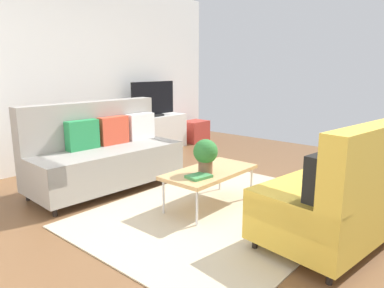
# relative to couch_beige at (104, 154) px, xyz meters

# --- Properties ---
(ground_plane) EXTENTS (7.68, 7.68, 0.00)m
(ground_plane) POSITION_rel_couch_beige_xyz_m (0.38, -1.34, -0.45)
(ground_plane) COLOR brown
(wall_far) EXTENTS (6.40, 0.12, 2.90)m
(wall_far) POSITION_rel_couch_beige_xyz_m (0.38, 1.46, 1.00)
(wall_far) COLOR white
(wall_far) RESTS_ON ground_plane
(area_rug) EXTENTS (2.90, 2.20, 0.01)m
(area_rug) POSITION_rel_couch_beige_xyz_m (0.33, -1.62, -0.45)
(area_rug) COLOR beige
(area_rug) RESTS_ON ground_plane
(couch_beige) EXTENTS (1.94, 0.93, 1.10)m
(couch_beige) POSITION_rel_couch_beige_xyz_m (0.00, 0.00, 0.00)
(couch_beige) COLOR gray
(couch_beige) RESTS_ON ground_plane
(couch_green) EXTENTS (2.00, 1.10, 1.10)m
(couch_green) POSITION_rel_couch_beige_xyz_m (0.66, -2.84, -0.01)
(couch_green) COLOR gold
(couch_green) RESTS_ON ground_plane
(coffee_table) EXTENTS (1.10, 0.56, 0.42)m
(coffee_table) POSITION_rel_couch_beige_xyz_m (0.38, -1.42, -0.06)
(coffee_table) COLOR tan
(coffee_table) RESTS_ON ground_plane
(tv_console) EXTENTS (1.40, 0.44, 0.64)m
(tv_console) POSITION_rel_couch_beige_xyz_m (1.91, 1.12, -0.13)
(tv_console) COLOR silver
(tv_console) RESTS_ON ground_plane
(tv) EXTENTS (1.00, 0.20, 0.64)m
(tv) POSITION_rel_couch_beige_xyz_m (1.91, 1.10, 0.50)
(tv) COLOR black
(tv) RESTS_ON tv_console
(storage_trunk) EXTENTS (0.52, 0.40, 0.44)m
(storage_trunk) POSITION_rel_couch_beige_xyz_m (3.01, 1.02, -0.23)
(storage_trunk) COLOR #B2382D
(storage_trunk) RESTS_ON ground_plane
(potted_plant) EXTENTS (0.26, 0.26, 0.37)m
(potted_plant) POSITION_rel_couch_beige_xyz_m (0.26, -1.46, 0.18)
(potted_plant) COLOR brown
(potted_plant) RESTS_ON coffee_table
(table_book_0) EXTENTS (0.26, 0.21, 0.03)m
(table_book_0) POSITION_rel_couch_beige_xyz_m (0.09, -1.51, -0.02)
(table_book_0) COLOR #3F8C4C
(table_book_0) RESTS_ON coffee_table
(vase_0) EXTENTS (0.11, 0.11, 0.16)m
(vase_0) POSITION_rel_couch_beige_xyz_m (1.33, 1.17, 0.27)
(vase_0) COLOR #4C72B2
(vase_0) RESTS_ON tv_console
(bottle_0) EXTENTS (0.05, 0.05, 0.18)m
(bottle_0) POSITION_rel_couch_beige_xyz_m (1.49, 1.08, 0.28)
(bottle_0) COLOR silver
(bottle_0) RESTS_ON tv_console
(bottle_1) EXTENTS (0.06, 0.06, 0.20)m
(bottle_1) POSITION_rel_couch_beige_xyz_m (1.59, 1.08, 0.29)
(bottle_1) COLOR #3359B2
(bottle_1) RESTS_ON tv_console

